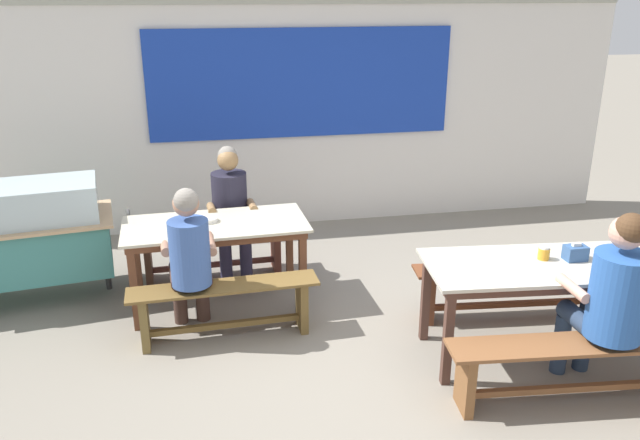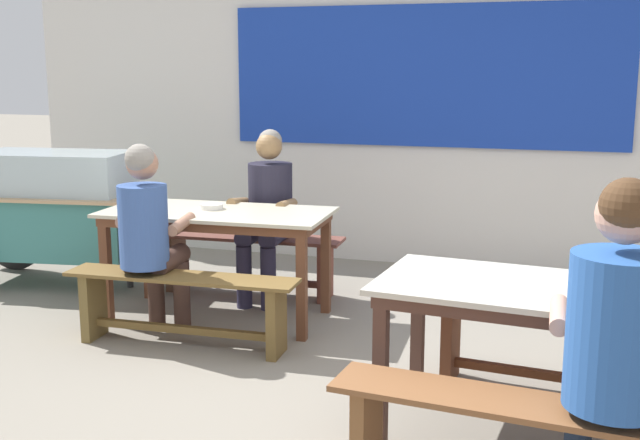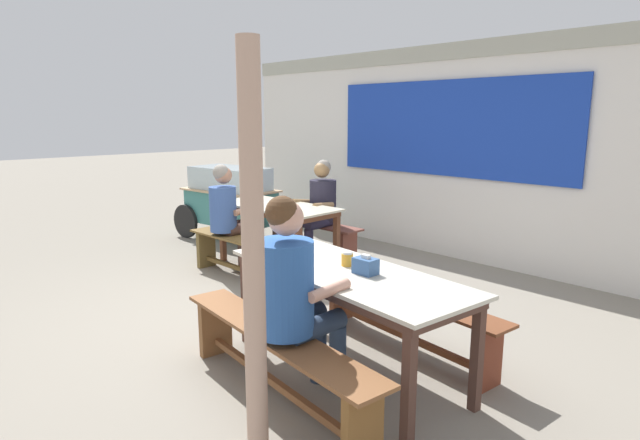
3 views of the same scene
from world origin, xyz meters
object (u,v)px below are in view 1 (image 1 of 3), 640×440
Objects in this scene: dining_table_near at (556,272)px; soup_bowl at (208,220)px; bench_far_back at (213,246)px; food_cart at (28,234)px; tissue_box at (575,253)px; condiment_jar at (544,253)px; dining_table_far at (216,232)px; bench_near_front at (589,362)px; bench_near_back at (518,284)px; person_left_back_turned at (189,254)px; bench_far_front at (225,304)px; person_near_front at (611,295)px; person_center_facing at (231,206)px.

dining_table_near is 12.38× the size of soup_bowl.
bench_far_back is at bearing 141.84° from dining_table_near.
tissue_box is at bearing -22.07° from food_cart.
dining_table_near is 0.16m from condiment_jar.
dining_table_far reaches higher than bench_near_front.
bench_near_back is at bearing -16.60° from soup_bowl.
bench_far_front is at bearing -15.10° from person_left_back_turned.
dining_table_near is at bearing 96.39° from person_near_front.
dining_table_near is 0.69m from bench_near_front.
food_cart is 11.27× the size of soup_bowl.
food_cart reaches higher than bench_near_back.
person_center_facing reaches higher than soup_bowl.
soup_bowl is (-2.34, 1.25, -0.03)m from condiment_jar.
dining_table_far is 2.80m from tissue_box.
person_near_front is at bearing -89.79° from bench_near_back.
dining_table_far is 0.80× the size of dining_table_near.
dining_table_near is at bearing -95.44° from bench_near_back.
person_left_back_turned is 8.06× the size of tissue_box.
bench_far_back is at bearing 86.64° from soup_bowl.
person_left_back_turned reaches higher than soup_bowl.
bench_far_front is at bearing -96.72° from person_center_facing.
food_cart is 17.34× the size of condiment_jar.
bench_far_back is 0.99× the size of bench_far_front.
person_center_facing is at bearing -18.72° from bench_far_back.
bench_far_front is at bearing 164.86° from tissue_box.
dining_table_near is at bearing -16.43° from person_left_back_turned.
soup_bowl is at bearing 153.08° from tissue_box.
soup_bowl is at bearing 140.98° from bench_near_front.
tissue_box is (0.20, 0.61, 0.49)m from bench_near_front.
condiment_jar is at bearing -28.02° from soup_bowl.
dining_table_far is 3.02m from person_near_front.
dining_table_far is 0.57m from person_left_back_turned.
person_left_back_turned is (1.36, -0.92, 0.08)m from food_cart.
tissue_box is at bearing -80.69° from bench_near_back.
person_near_front is 8.58× the size of tissue_box.
person_near_front is (0.00, -1.12, 0.45)m from bench_near_back.
dining_table_far is 2.58m from condiment_jar.
person_left_back_turned is at bearing 151.86° from bench_near_front.
bench_far_back is (-2.38, 1.87, -0.38)m from dining_table_near.
bench_far_front is 2.38m from bench_near_back.
dining_table_near is 0.20m from tissue_box.
food_cart reaches higher than soup_bowl.
food_cart is at bearing 164.73° from bench_near_back.
food_cart is at bearing 157.48° from condiment_jar.
person_center_facing reaches higher than bench_far_back.
food_cart is 1.73m from person_center_facing.
dining_table_far is 10.03× the size of tissue_box.
dining_table_far is at bearing 92.47° from bench_far_front.
person_center_facing is 2.94m from tissue_box.
bench_far_front and bench_near_front have the same top height.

